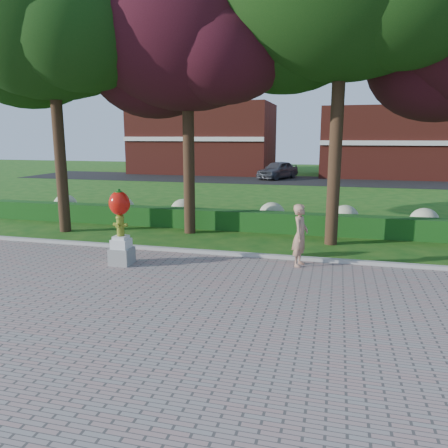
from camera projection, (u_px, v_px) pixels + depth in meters
The scene contains 13 objects.
ground at pixel (188, 286), 11.31m from camera, with size 100.00×100.00×0.00m, color #164F13.
walkway at pixel (112, 360), 7.51m from camera, with size 40.00×14.00×0.04m, color gray.
curb at pixel (218, 253), 14.14m from camera, with size 40.00×0.18×0.15m, color #ADADA5.
lawn_hedge at pixel (244, 221), 17.87m from camera, with size 24.00×0.70×0.80m, color #184A15.
hydrangea_row at pixel (262, 213), 18.65m from camera, with size 20.10×1.10×0.99m.
street at pixel (294, 180), 37.87m from camera, with size 50.00×8.00×0.02m, color black.
building_left at pixel (204, 139), 45.32m from camera, with size 14.00×8.00×7.00m, color maroon.
building_right at pixel (387, 142), 40.97m from camera, with size 12.00×8.00×6.40m, color maroon.
tree_far_left at pixel (49, 22), 16.29m from camera, with size 9.00×7.68×11.66m.
tree_mid_left at pixel (185, 40), 16.14m from camera, with size 8.25×7.04×10.69m.
hydrant_sculpture at pixel (120, 225), 12.84m from camera, with size 0.66×0.62×2.26m.
woman at pixel (300, 235), 12.75m from camera, with size 0.67×0.44×1.84m, color tan.
parked_car at pixel (278, 170), 38.93m from camera, with size 1.88×4.66×1.59m, color #46484E.
Camera 1 is at (3.59, -10.19, 3.82)m, focal length 35.00 mm.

